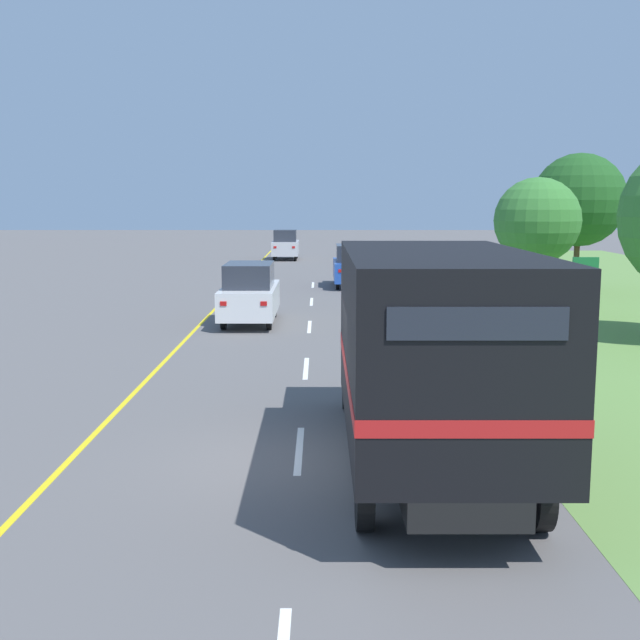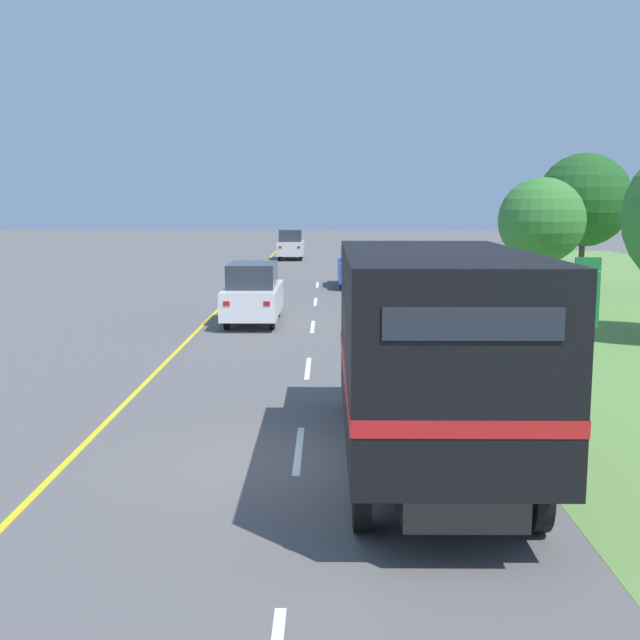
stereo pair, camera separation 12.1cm
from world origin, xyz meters
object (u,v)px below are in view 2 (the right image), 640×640
(lead_car_silver_ahead, at_px, (291,245))
(roadside_tree_mid, at_px, (542,221))
(roadside_tree_far, at_px, (584,200))
(delineator_post, at_px, (524,395))
(lead_car_white, at_px, (253,293))
(lead_car_blue_ahead, at_px, (357,266))
(highway_sign, at_px, (560,303))
(horse_trailer_truck, at_px, (428,346))

(lead_car_silver_ahead, height_order, roadside_tree_mid, roadside_tree_mid)
(roadside_tree_far, distance_m, delineator_post, 23.24)
(roadside_tree_far, bearing_deg, lead_car_white, -146.25)
(lead_car_blue_ahead, height_order, roadside_tree_mid, roadside_tree_mid)
(lead_car_blue_ahead, relative_size, delineator_post, 4.67)
(roadside_tree_mid, bearing_deg, highway_sign, -102.49)
(roadside_tree_far, bearing_deg, lead_car_blue_ahead, 167.19)
(lead_car_white, bearing_deg, roadside_tree_mid, 15.71)
(delineator_post, bearing_deg, roadside_tree_mid, 74.44)
(lead_car_silver_ahead, relative_size, delineator_post, 4.25)
(roadside_tree_mid, xyz_separation_m, roadside_tree_far, (3.58, 6.44, 0.78))
(roadside_tree_mid, height_order, roadside_tree_far, roadside_tree_far)
(horse_trailer_truck, bearing_deg, highway_sign, 58.52)
(roadside_tree_mid, relative_size, roadside_tree_far, 0.80)
(lead_car_silver_ahead, bearing_deg, highway_sign, -78.21)
(roadside_tree_mid, bearing_deg, roadside_tree_far, 60.94)
(lead_car_white, height_order, lead_car_blue_ahead, lead_car_white)
(lead_car_white, xyz_separation_m, highway_sign, (7.91, -8.57, 0.76))
(lead_car_white, distance_m, roadside_tree_far, 17.17)
(horse_trailer_truck, relative_size, roadside_tree_far, 1.29)
(highway_sign, height_order, roadside_tree_mid, roadside_tree_mid)
(delineator_post, bearing_deg, lead_car_white, 117.08)
(lead_car_blue_ahead, bearing_deg, lead_car_silver_ahead, 102.62)
(highway_sign, bearing_deg, horse_trailer_truck, -121.48)
(horse_trailer_truck, relative_size, lead_car_white, 1.76)
(horse_trailer_truck, relative_size, lead_car_blue_ahead, 1.81)
(horse_trailer_truck, relative_size, delineator_post, 8.46)
(lead_car_white, height_order, roadside_tree_far, roadside_tree_far)
(lead_car_silver_ahead, xyz_separation_m, roadside_tree_mid, (10.50, -26.57, 2.33))
(highway_sign, distance_m, roadside_tree_far, 19.11)
(lead_car_white, bearing_deg, highway_sign, -47.29)
(horse_trailer_truck, xyz_separation_m, roadside_tree_mid, (6.40, 17.80, 1.44))
(lead_car_blue_ahead, bearing_deg, roadside_tree_mid, -53.31)
(lead_car_white, xyz_separation_m, lead_car_blue_ahead, (3.95, 11.67, -0.01))
(lead_car_white, distance_m, highway_sign, 11.69)
(lead_car_white, height_order, roadside_tree_mid, roadside_tree_mid)
(highway_sign, height_order, delineator_post, highway_sign)
(horse_trailer_truck, relative_size, lead_car_silver_ahead, 1.99)
(horse_trailer_truck, bearing_deg, delineator_post, 50.51)
(highway_sign, xyz_separation_m, roadside_tree_mid, (2.55, 11.51, 1.58))
(lead_car_blue_ahead, xyz_separation_m, roadside_tree_mid, (6.51, -8.73, 2.36))
(lead_car_silver_ahead, relative_size, roadside_tree_mid, 0.81)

